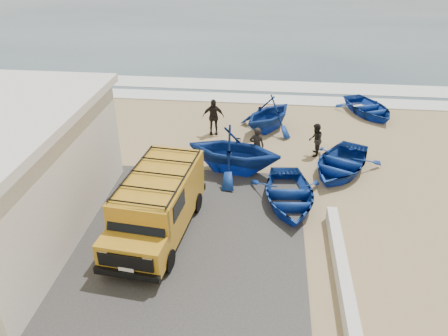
{
  "coord_description": "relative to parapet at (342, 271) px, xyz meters",
  "views": [
    {
      "loc": [
        2.57,
        -13.17,
        9.37
      ],
      "look_at": [
        1.0,
        1.23,
        1.2
      ],
      "focal_mm": 35.0,
      "sensor_mm": 36.0,
      "label": 1
    }
  ],
  "objects": [
    {
      "name": "ground",
      "position": [
        -5.0,
        3.0,
        -0.28
      ],
      "size": [
        160.0,
        160.0,
        0.0
      ],
      "primitive_type": "plane",
      "color": "tan"
    },
    {
      "name": "slab",
      "position": [
        -7.0,
        1.0,
        -0.25
      ],
      "size": [
        12.0,
        10.0,
        0.05
      ],
      "primitive_type": "cube",
      "color": "#413F3C",
      "rests_on": "ground"
    },
    {
      "name": "surf_line",
      "position": [
        -5.0,
        15.0,
        -0.25
      ],
      "size": [
        180.0,
        1.6,
        0.06
      ],
      "primitive_type": "cube",
      "color": "white",
      "rests_on": "ground"
    },
    {
      "name": "surf_wash",
      "position": [
        -5.0,
        17.5,
        -0.26
      ],
      "size": [
        180.0,
        2.2,
        0.04
      ],
      "primitive_type": "cube",
      "color": "white",
      "rests_on": "ground"
    },
    {
      "name": "parapet",
      "position": [
        0.0,
        0.0,
        0.0
      ],
      "size": [
        0.35,
        6.0,
        0.55
      ],
      "primitive_type": "cube",
      "color": "silver",
      "rests_on": "ground"
    },
    {
      "name": "van",
      "position": [
        -5.97,
        1.65,
        0.91
      ],
      "size": [
        2.55,
        5.33,
        2.21
      ],
      "rotation": [
        0.0,
        0.0,
        -0.11
      ],
      "color": "#C78C1D",
      "rests_on": "ground"
    },
    {
      "name": "boat_near_left",
      "position": [
        -1.5,
        3.85,
        0.13
      ],
      "size": [
        3.13,
        4.14,
        0.81
      ],
      "primitive_type": "imported",
      "rotation": [
        0.0,
        0.0,
        0.09
      ],
      "color": "#133A9A",
      "rests_on": "ground"
    },
    {
      "name": "boat_near_right",
      "position": [
        0.73,
        6.56,
        0.14
      ],
      "size": [
        4.35,
        4.9,
        0.84
      ],
      "primitive_type": "imported",
      "rotation": [
        0.0,
        0.0,
        -0.44
      ],
      "color": "#133A9A",
      "rests_on": "ground"
    },
    {
      "name": "boat_mid_left",
      "position": [
        -3.79,
        6.07,
        0.78
      ],
      "size": [
        4.61,
        4.19,
        2.11
      ],
      "primitive_type": "imported",
      "rotation": [
        0.0,
        0.0,
        1.37
      ],
      "color": "#133A9A",
      "rests_on": "ground"
    },
    {
      "name": "boat_far_left",
      "position": [
        -2.42,
        10.6,
        0.63
      ],
      "size": [
        4.4,
        4.52,
        1.82
      ],
      "primitive_type": "imported",
      "rotation": [
        0.0,
        0.0,
        -0.59
      ],
      "color": "#133A9A",
      "rests_on": "ground"
    },
    {
      "name": "boat_far_right",
      "position": [
        3.09,
        13.28,
        0.12
      ],
      "size": [
        3.96,
        4.54,
        0.78
      ],
      "primitive_type": "imported",
      "rotation": [
        0.0,
        0.0,
        0.4
      ],
      "color": "#133A9A",
      "rests_on": "ground"
    },
    {
      "name": "fisherman_front",
      "position": [
        -2.86,
        6.86,
        0.61
      ],
      "size": [
        0.67,
        0.46,
        1.76
      ],
      "primitive_type": "imported",
      "rotation": [
        0.0,
        0.0,
        3.08
      ],
      "color": "black",
      "rests_on": "ground"
    },
    {
      "name": "fisherman_middle",
      "position": [
        -0.25,
        8.0,
        0.5
      ],
      "size": [
        0.69,
        0.83,
        1.55
      ],
      "primitive_type": "imported",
      "rotation": [
        0.0,
        0.0,
        -1.71
      ],
      "color": "black",
      "rests_on": "ground"
    },
    {
      "name": "fisherman_back",
      "position": [
        -5.16,
        9.85,
        0.64
      ],
      "size": [
        1.12,
        0.57,
        1.84
      ],
      "primitive_type": "imported",
      "rotation": [
        0.0,
        0.0,
        0.11
      ],
      "color": "black",
      "rests_on": "ground"
    }
  ]
}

